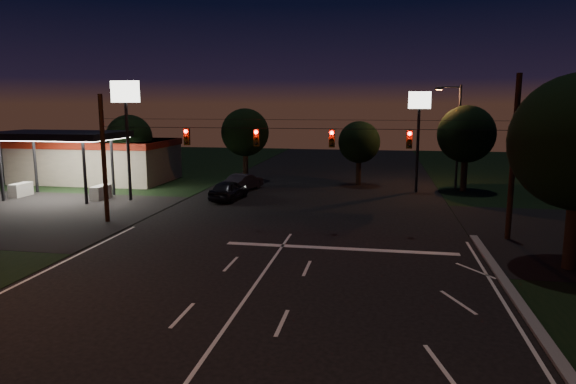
# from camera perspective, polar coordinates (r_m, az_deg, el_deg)

# --- Properties ---
(ground) EXTENTS (140.00, 140.00, 0.00)m
(ground) POSITION_cam_1_polar(r_m,az_deg,el_deg) (16.79, -8.34, -16.48)
(ground) COLOR black
(ground) RESTS_ON ground
(cross_street_left) EXTENTS (20.00, 16.00, 0.02)m
(cross_street_left) POSITION_cam_1_polar(r_m,az_deg,el_deg) (39.89, -28.74, -2.14)
(cross_street_left) COLOR black
(cross_street_left) RESTS_ON ground
(stop_bar) EXTENTS (12.00, 0.50, 0.01)m
(stop_bar) POSITION_cam_1_polar(r_m,az_deg,el_deg) (26.85, 5.73, -6.26)
(stop_bar) COLOR silver
(stop_bar) RESTS_ON ground
(utility_pole_right) EXTENTS (0.30, 0.30, 9.00)m
(utility_pole_right) POSITION_cam_1_polar(r_m,az_deg,el_deg) (30.97, 23.18, -4.85)
(utility_pole_right) COLOR black
(utility_pole_right) RESTS_ON ground
(utility_pole_left) EXTENTS (0.28, 0.28, 8.00)m
(utility_pole_left) POSITION_cam_1_polar(r_m,az_deg,el_deg) (34.59, -19.40, -3.14)
(utility_pole_left) COLOR black
(utility_pole_left) RESTS_ON ground
(signal_span) EXTENTS (24.00, 0.40, 1.56)m
(signal_span) POSITION_cam_1_polar(r_m,az_deg,el_deg) (29.68, 0.64, 6.11)
(signal_span) COLOR black
(signal_span) RESTS_ON ground
(gas_station) EXTENTS (14.20, 16.10, 5.25)m
(gas_station) POSITION_cam_1_polar(r_m,az_deg,el_deg) (52.30, -20.69, 3.64)
(gas_station) COLOR gray
(gas_station) RESTS_ON ground
(pole_sign_left_near) EXTENTS (2.20, 0.30, 9.10)m
(pole_sign_left_near) POSITION_cam_1_polar(r_m,az_deg,el_deg) (40.89, -17.56, 8.74)
(pole_sign_left_near) COLOR black
(pole_sign_left_near) RESTS_ON ground
(pole_sign_right) EXTENTS (1.80, 0.30, 8.40)m
(pole_sign_right) POSITION_cam_1_polar(r_m,az_deg,el_deg) (44.36, 14.34, 7.97)
(pole_sign_right) COLOR black
(pole_sign_right) RESTS_ON ground
(street_light_right_far) EXTENTS (2.20, 0.35, 9.00)m
(street_light_right_far) POSITION_cam_1_polar(r_m,az_deg,el_deg) (46.71, 18.11, 6.65)
(street_light_right_far) COLOR black
(street_light_right_far) RESTS_ON ground
(tree_far_a) EXTENTS (4.20, 4.20, 6.42)m
(tree_far_a) POSITION_cam_1_polar(r_m,az_deg,el_deg) (50.03, -17.14, 5.74)
(tree_far_a) COLOR black
(tree_far_a) RESTS_ON ground
(tree_far_b) EXTENTS (4.60, 4.60, 6.98)m
(tree_far_b) POSITION_cam_1_polar(r_m,az_deg,el_deg) (50.14, -4.73, 6.55)
(tree_far_b) COLOR black
(tree_far_b) RESTS_ON ground
(tree_far_c) EXTENTS (3.80, 3.80, 5.86)m
(tree_far_c) POSITION_cam_1_polar(r_m,az_deg,el_deg) (47.51, 7.94, 5.46)
(tree_far_c) COLOR black
(tree_far_c) RESTS_ON ground
(tree_far_d) EXTENTS (4.80, 4.80, 7.30)m
(tree_far_d) POSITION_cam_1_polar(r_m,az_deg,el_deg) (45.99, 19.20, 6.03)
(tree_far_d) COLOR black
(tree_far_d) RESTS_ON ground
(car_oncoming_a) EXTENTS (2.29, 4.70, 1.55)m
(car_oncoming_a) POSITION_cam_1_polar(r_m,az_deg,el_deg) (40.23, -6.62, 0.23)
(car_oncoming_a) COLOR black
(car_oncoming_a) RESTS_ON ground
(car_oncoming_b) EXTENTS (2.62, 4.64, 1.45)m
(car_oncoming_b) POSITION_cam_1_polar(r_m,az_deg,el_deg) (44.61, -4.91, 1.13)
(car_oncoming_b) COLOR black
(car_oncoming_b) RESTS_ON ground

